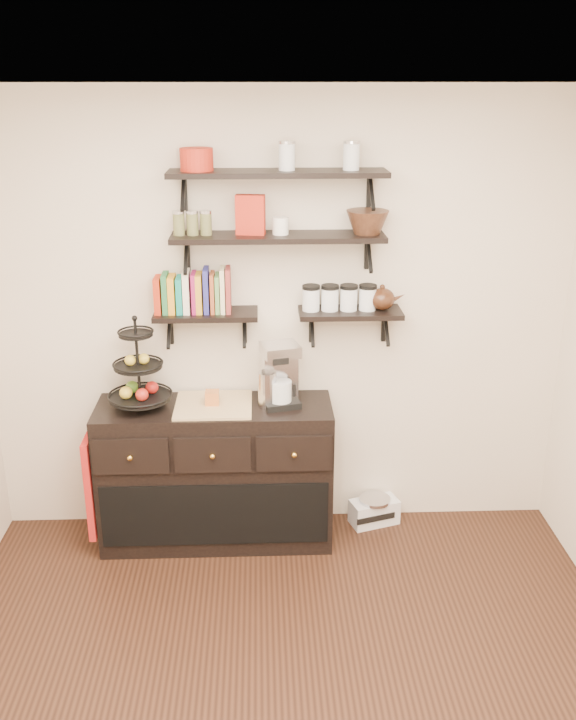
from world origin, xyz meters
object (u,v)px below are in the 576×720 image
at_px(sideboard, 216,473).
at_px(coffee_maker, 280,375).
at_px(fruit_stand, 140,378).
at_px(radio, 374,511).

xyz_separation_m(sideboard, coffee_maker, (0.40, 0.03, 0.63)).
bearing_deg(coffee_maker, sideboard, 169.25).
relative_size(sideboard, fruit_stand, 2.60).
xyz_separation_m(sideboard, fruit_stand, (-0.42, 0.00, 0.63)).
height_order(sideboard, coffee_maker, coffee_maker).
height_order(fruit_stand, coffee_maker, fruit_stand).
xyz_separation_m(fruit_stand, coffee_maker, (0.82, 0.02, -0.00)).
relative_size(coffee_maker, radio, 1.14).
xyz_separation_m(fruit_stand, radio, (1.43, 0.12, -1.00)).
bearing_deg(sideboard, radio, 6.76).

